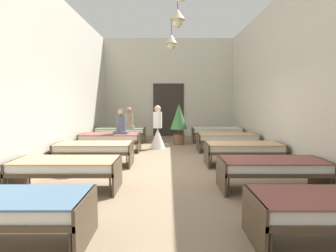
{
  "coord_description": "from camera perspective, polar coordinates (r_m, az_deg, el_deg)",
  "views": [
    {
      "loc": [
        -0.02,
        -6.79,
        1.65
      ],
      "look_at": [
        0.0,
        -0.18,
        1.02
      ],
      "focal_mm": 29.16,
      "sensor_mm": 36.0,
      "label": 1
    }
  ],
  "objects": [
    {
      "name": "bed_left_row_0",
      "position": [
        3.72,
        -31.25,
        -14.35
      ],
      "size": [
        1.9,
        0.84,
        0.57
      ],
      "color": "#473828",
      "rests_on": "ground"
    },
    {
      "name": "potted_plant",
      "position": [
        10.11,
        2.07,
        1.31
      ],
      "size": [
        0.64,
        0.64,
        1.5
      ],
      "color": "brown",
      "rests_on": "ground"
    },
    {
      "name": "bed_right_row_3",
      "position": [
        8.97,
        12.07,
        -2.43
      ],
      "size": [
        1.9,
        0.84,
        0.57
      ],
      "color": "#473828",
      "rests_on": "ground"
    },
    {
      "name": "bed_right_row_1",
      "position": [
        5.38,
        20.75,
        -7.91
      ],
      "size": [
        1.9,
        0.84,
        0.57
      ],
      "color": "#473828",
      "rests_on": "ground"
    },
    {
      "name": "room_shell",
      "position": [
        8.08,
        -0.03,
        9.54
      ],
      "size": [
        6.26,
        11.77,
        4.43
      ],
      "color": "beige",
      "rests_on": "ground"
    },
    {
      "name": "bed_right_row_4",
      "position": [
        10.82,
        9.94,
        -1.06
      ],
      "size": [
        1.9,
        0.84,
        0.57
      ],
      "color": "#473828",
      "rests_on": "ground"
    },
    {
      "name": "bed_left_row_1",
      "position": [
        5.37,
        -20.67,
        -7.95
      ],
      "size": [
        1.9,
        0.84,
        0.57
      ],
      "color": "#473828",
      "rests_on": "ground"
    },
    {
      "name": "patient_seated_secondary",
      "position": [
        8.92,
        -9.95,
        0.34
      ],
      "size": [
        0.44,
        0.44,
        0.8
      ],
      "color": "#515B70",
      "rests_on": "bed_left_row_3"
    },
    {
      "name": "bed_left_row_3",
      "position": [
        8.96,
        -12.18,
        -2.44
      ],
      "size": [
        1.9,
        0.84,
        0.57
      ],
      "color": "#473828",
      "rests_on": "ground"
    },
    {
      "name": "ground_plane",
      "position": [
        6.99,
        -0.01,
        -8.61
      ],
      "size": [
        6.46,
        12.17,
        0.1
      ],
      "primitive_type": "cube",
      "color": "#8C755B"
    },
    {
      "name": "nurse_near_aisle",
      "position": [
        9.31,
        -2.38,
        -1.47
      ],
      "size": [
        0.52,
        0.52,
        1.49
      ],
      "rotation": [
        0.0,
        0.0,
        4.36
      ],
      "color": "white",
      "rests_on": "ground"
    },
    {
      "name": "bed_right_row_0",
      "position": [
        3.74,
        31.49,
        -14.23
      ],
      "size": [
        1.9,
        0.84,
        0.57
      ],
      "color": "#473828",
      "rests_on": "ground"
    },
    {
      "name": "bed_left_row_2",
      "position": [
        7.14,
        -15.34,
        -4.51
      ],
      "size": [
        1.9,
        0.84,
        0.57
      ],
      "color": "#473828",
      "rests_on": "ground"
    },
    {
      "name": "bed_left_row_4",
      "position": [
        10.82,
        -10.1,
        -1.07
      ],
      "size": [
        1.9,
        0.84,
        0.57
      ],
      "color": "#473828",
      "rests_on": "ground"
    },
    {
      "name": "patient_seated_primary",
      "position": [
        10.63,
        -8.37,
        1.17
      ],
      "size": [
        0.44,
        0.44,
        0.8
      ],
      "color": "gray",
      "rests_on": "bed_left_row_4"
    },
    {
      "name": "bed_right_row_2",
      "position": [
        7.15,
        15.3,
        -4.49
      ],
      "size": [
        1.9,
        0.84,
        0.57
      ],
      "color": "#473828",
      "rests_on": "ground"
    }
  ]
}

